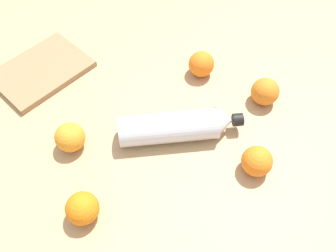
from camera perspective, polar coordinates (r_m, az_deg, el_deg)
name	(u,v)px	position (r m, az deg, el deg)	size (l,w,h in m)	color
ground_plane	(169,136)	(0.91, 0.12, -1.69)	(2.40, 2.40, 0.00)	tan
water_bottle	(177,125)	(0.88, 1.54, 0.14)	(0.23, 0.29, 0.08)	silver
orange_0	(82,208)	(0.80, -13.86, -12.98)	(0.07, 0.07, 0.07)	orange
orange_1	(257,161)	(0.86, 14.36, -5.61)	(0.07, 0.07, 0.07)	orange
orange_2	(265,92)	(0.99, 15.63, 5.46)	(0.08, 0.08, 0.08)	orange
orange_3	(201,64)	(1.03, 5.48, 10.07)	(0.07, 0.07, 0.07)	orange
orange_4	(70,137)	(0.90, -15.77, -1.79)	(0.08, 0.08, 0.08)	orange
cutting_board	(42,70)	(1.11, -20.00, 8.57)	(0.26, 0.19, 0.02)	#99724C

